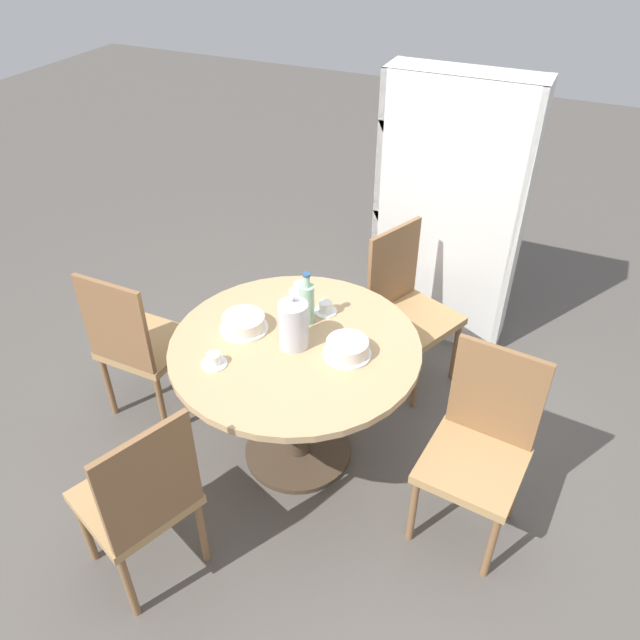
# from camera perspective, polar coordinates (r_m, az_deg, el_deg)

# --- Properties ---
(ground_plane) EXTENTS (14.00, 14.00, 0.00)m
(ground_plane) POSITION_cam_1_polar(r_m,az_deg,el_deg) (3.41, -1.99, -11.96)
(ground_plane) COLOR #56514C
(dining_table) EXTENTS (1.18, 1.18, 0.74)m
(dining_table) POSITION_cam_1_polar(r_m,az_deg,el_deg) (3.01, -2.22, -4.70)
(dining_table) COLOR #473828
(dining_table) RESTS_ON ground_plane
(chair_a) EXTENTS (0.54, 0.54, 0.94)m
(chair_a) POSITION_cam_1_polar(r_m,az_deg,el_deg) (2.69, -16.06, -15.35)
(chair_a) COLOR olive
(chair_a) RESTS_ON ground_plane
(chair_b) EXTENTS (0.46, 0.46, 0.94)m
(chair_b) POSITION_cam_1_polar(r_m,az_deg,el_deg) (2.86, 14.39, -11.06)
(chair_b) COLOR olive
(chair_b) RESTS_ON ground_plane
(chair_c) EXTENTS (0.55, 0.55, 0.94)m
(chair_c) POSITION_cam_1_polar(r_m,az_deg,el_deg) (3.61, 8.01, 1.32)
(chair_c) COLOR olive
(chair_c) RESTS_ON ground_plane
(chair_d) EXTENTS (0.43, 0.43, 0.94)m
(chair_d) POSITION_cam_1_polar(r_m,az_deg,el_deg) (3.44, -16.26, -1.96)
(chair_d) COLOR olive
(chair_d) RESTS_ON ground_plane
(bookshelf) EXTENTS (0.87, 0.28, 1.66)m
(bookshelf) POSITION_cam_1_polar(r_m,az_deg,el_deg) (3.88, 11.56, 9.21)
(bookshelf) COLOR silver
(bookshelf) RESTS_ON ground_plane
(coffee_pot) EXTENTS (0.14, 0.14, 0.27)m
(coffee_pot) POSITION_cam_1_polar(r_m,az_deg,el_deg) (2.82, -2.46, -0.33)
(coffee_pot) COLOR silver
(coffee_pot) RESTS_ON dining_table
(water_bottle) EXTENTS (0.07, 0.07, 0.27)m
(water_bottle) POSITION_cam_1_polar(r_m,az_deg,el_deg) (2.97, -1.21, 1.60)
(water_bottle) COLOR #99C6A3
(water_bottle) RESTS_ON dining_table
(cake_main) EXTENTS (0.23, 0.23, 0.07)m
(cake_main) POSITION_cam_1_polar(r_m,az_deg,el_deg) (2.98, -7.04, -0.34)
(cake_main) COLOR white
(cake_main) RESTS_ON dining_table
(cake_second) EXTENTS (0.22, 0.22, 0.08)m
(cake_second) POSITION_cam_1_polar(r_m,az_deg,el_deg) (2.81, 2.50, -2.61)
(cake_second) COLOR white
(cake_second) RESTS_ON dining_table
(cup_a) EXTENTS (0.12, 0.12, 0.06)m
(cup_a) POSITION_cam_1_polar(r_m,az_deg,el_deg) (3.23, -1.84, 2.86)
(cup_a) COLOR white
(cup_a) RESTS_ON dining_table
(cup_b) EXTENTS (0.12, 0.12, 0.06)m
(cup_b) POSITION_cam_1_polar(r_m,az_deg,el_deg) (2.80, -9.68, -3.67)
(cup_b) COLOR white
(cup_b) RESTS_ON dining_table
(cup_c) EXTENTS (0.12, 0.12, 0.06)m
(cup_c) POSITION_cam_1_polar(r_m,az_deg,el_deg) (3.08, 0.50, 1.09)
(cup_c) COLOR white
(cup_c) RESTS_ON dining_table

